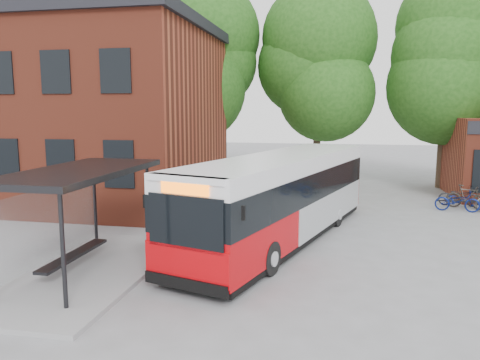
% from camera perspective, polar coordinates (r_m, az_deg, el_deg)
% --- Properties ---
extents(ground, '(100.00, 100.00, 0.00)m').
position_cam_1_polar(ground, '(13.04, 1.72, -11.20)').
color(ground, slate).
extents(station_building, '(18.40, 10.40, 8.50)m').
position_cam_1_polar(station_building, '(25.92, -24.31, 7.46)').
color(station_building, maroon).
rests_on(station_building, ground).
extents(bus_shelter, '(3.60, 7.00, 2.90)m').
position_cam_1_polar(bus_shelter, '(13.22, -18.70, -4.82)').
color(bus_shelter, black).
rests_on(bus_shelter, ground).
extents(tree_0, '(7.92, 7.92, 11.00)m').
position_cam_1_polar(tree_0, '(29.25, -4.66, 10.68)').
color(tree_0, '#1C4713').
rests_on(tree_0, ground).
extents(tree_1, '(7.92, 7.92, 10.40)m').
position_cam_1_polar(tree_1, '(29.13, 9.48, 10.01)').
color(tree_1, '#1C4713').
rests_on(tree_1, ground).
extents(tree_2, '(7.92, 7.92, 11.00)m').
position_cam_1_polar(tree_2, '(28.75, 23.72, 10.03)').
color(tree_2, '#1C4713').
rests_on(tree_2, ground).
extents(city_bus, '(5.67, 11.68, 2.91)m').
position_cam_1_polar(city_bus, '(15.80, 5.15, -2.24)').
color(city_bus, '#BF040A').
rests_on(city_bus, ground).
extents(bicycle_0, '(1.89, 0.90, 0.96)m').
position_cam_1_polar(bicycle_0, '(22.50, 24.97, -2.31)').
color(bicycle_0, navy).
rests_on(bicycle_0, ground).
extents(bicycle_1, '(1.84, 1.15, 1.07)m').
position_cam_1_polar(bicycle_1, '(23.32, 25.93, -1.87)').
color(bicycle_1, '#332E29').
rests_on(bicycle_1, ground).
extents(bicycle_2, '(1.84, 0.86, 0.93)m').
position_cam_1_polar(bicycle_2, '(23.80, 25.14, -1.79)').
color(bicycle_2, black).
rests_on(bicycle_2, ground).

